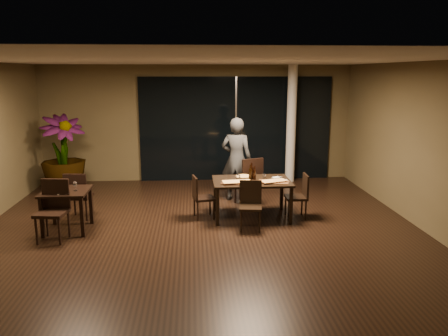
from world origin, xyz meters
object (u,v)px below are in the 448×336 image
(chair_main_right, at_px, (300,194))
(potted_plant, at_px, (63,154))
(bottle_b, at_px, (255,173))
(side_table, at_px, (66,197))
(chair_main_near, at_px, (250,202))
(chair_main_far, at_px, (250,179))
(chair_side_far, at_px, (78,194))
(main_table, at_px, (252,184))
(bottle_c, at_px, (252,171))
(diner, at_px, (236,159))
(bottle_a, at_px, (250,172))
(chair_side_near, at_px, (54,207))
(chair_main_left, at_px, (200,195))

(chair_main_right, xyz_separation_m, potted_plant, (-5.13, 2.31, 0.43))
(bottle_b, bearing_deg, side_table, -170.92)
(potted_plant, bearing_deg, chair_main_near, -34.46)
(side_table, bearing_deg, chair_main_right, 5.21)
(chair_main_far, distance_m, chair_side_far, 3.49)
(chair_side_far, xyz_separation_m, potted_plant, (-0.84, 2.10, 0.40))
(main_table, bearing_deg, bottle_c, 85.07)
(chair_main_near, height_order, chair_side_far, chair_side_far)
(side_table, distance_m, diner, 3.66)
(potted_plant, height_order, bottle_a, potted_plant)
(chair_side_near, bearing_deg, bottle_a, 22.36)
(chair_main_near, distance_m, chair_side_near, 3.42)
(chair_main_far, xyz_separation_m, bottle_a, (-0.09, -0.72, 0.31))
(chair_main_left, xyz_separation_m, bottle_a, (0.98, 0.03, 0.43))
(chair_main_right, relative_size, chair_side_far, 0.94)
(chair_main_right, distance_m, potted_plant, 5.64)
(bottle_b, bearing_deg, main_table, -139.18)
(chair_side_near, height_order, bottle_a, bottle_a)
(chair_main_left, relative_size, diner, 0.45)
(side_table, relative_size, bottle_b, 3.01)
(chair_main_far, bearing_deg, chair_main_left, 15.38)
(potted_plant, bearing_deg, diner, -14.00)
(chair_side_far, xyz_separation_m, bottle_c, (3.36, -0.02, 0.39))
(chair_side_far, relative_size, bottle_c, 2.81)
(potted_plant, relative_size, bottle_c, 5.55)
(bottle_a, distance_m, bottle_c, 0.05)
(bottle_b, bearing_deg, potted_plant, 153.19)
(side_table, bearing_deg, bottle_a, 9.13)
(side_table, relative_size, chair_main_near, 0.91)
(chair_main_left, relative_size, bottle_b, 3.17)
(chair_main_near, relative_size, chair_side_near, 0.85)
(chair_main_near, bearing_deg, bottle_c, 88.47)
(diner, relative_size, bottle_c, 5.60)
(chair_side_far, bearing_deg, bottle_b, -175.12)
(diner, xyz_separation_m, bottle_b, (0.24, -1.15, -0.05))
(chair_main_near, bearing_deg, chair_main_far, 90.49)
(side_table, bearing_deg, bottle_c, 9.71)
(main_table, relative_size, bottle_c, 4.53)
(bottle_c, bearing_deg, chair_side_near, -164.45)
(chair_main_left, distance_m, potted_plant, 3.89)
(side_table, distance_m, chair_side_far, 0.62)
(chair_main_right, relative_size, potted_plant, 0.47)
(chair_main_left, relative_size, potted_plant, 0.46)
(chair_main_far, xyz_separation_m, chair_main_right, (0.87, -0.87, -0.10))
(chair_main_left, xyz_separation_m, bottle_b, (1.07, 0.04, 0.41))
(main_table, xyz_separation_m, chair_side_far, (-3.36, 0.11, -0.15))
(chair_main_left, relative_size, bottle_a, 2.80)
(chair_side_far, distance_m, potted_plant, 2.29)
(side_table, bearing_deg, diner, 27.86)
(side_table, relative_size, diner, 0.43)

